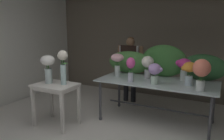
% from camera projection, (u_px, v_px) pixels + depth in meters
% --- Properties ---
extents(ground_plane, '(7.84, 7.84, 0.00)m').
position_uv_depth(ground_plane, '(132.00, 119.00, 4.36)').
color(ground_plane, silver).
extents(wall_back, '(5.96, 0.12, 2.63)m').
position_uv_depth(wall_back, '(160.00, 45.00, 5.66)').
color(wall_back, '#706656').
rests_on(wall_back, ground).
extents(wall_left, '(0.12, 3.68, 2.63)m').
position_uv_depth(wall_left, '(21.00, 46.00, 5.45)').
color(wall_left, silver).
rests_on(wall_left, ground).
extents(display_table_glass, '(2.14, 1.04, 0.81)m').
position_uv_depth(display_table_glass, '(157.00, 86.00, 4.12)').
color(display_table_glass, silver).
rests_on(display_table_glass, ground).
extents(side_table_white, '(0.75, 0.55, 0.78)m').
position_uv_depth(side_table_white, '(56.00, 90.00, 3.99)').
color(side_table_white, silver).
rests_on(side_table_white, ground).
extents(florist, '(0.63, 0.24, 1.55)m').
position_uv_depth(florist, '(130.00, 62.00, 5.22)').
color(florist, '#232328').
rests_on(florist, ground).
extents(foliage_backdrop, '(2.35, 0.28, 0.63)m').
position_uv_depth(foliage_backdrop, '(160.00, 63.00, 4.42)').
color(foliage_backdrop, '#477F3D').
rests_on(foliage_backdrop, display_table_glass).
extents(vase_fuchsia_stock, '(0.16, 0.16, 0.45)m').
position_uv_depth(vase_fuchsia_stock, '(131.00, 67.00, 3.97)').
color(vase_fuchsia_stock, silver).
rests_on(vase_fuchsia_stock, display_table_glass).
extents(vase_sunset_dahlias, '(0.24, 0.21, 0.41)m').
position_uv_depth(vase_sunset_dahlias, '(189.00, 71.00, 3.72)').
color(vase_sunset_dahlias, silver).
rests_on(vase_sunset_dahlias, display_table_glass).
extents(vase_ivory_tulips, '(0.24, 0.24, 0.43)m').
position_uv_depth(vase_ivory_tulips, '(148.00, 64.00, 4.26)').
color(vase_ivory_tulips, silver).
rests_on(vase_ivory_tulips, display_table_glass).
extents(vase_lilac_peonies, '(0.25, 0.22, 0.37)m').
position_uv_depth(vase_lilac_peonies, '(155.00, 71.00, 3.81)').
color(vase_lilac_peonies, silver).
rests_on(vase_lilac_peonies, display_table_glass).
extents(vase_coral_hydrangea, '(0.27, 0.27, 0.50)m').
position_uv_depth(vase_coral_hydrangea, '(202.00, 71.00, 3.39)').
color(vase_coral_hydrangea, silver).
rests_on(vase_coral_hydrangea, display_table_glass).
extents(vase_blush_lilies, '(0.26, 0.25, 0.46)m').
position_uv_depth(vase_blush_lilies, '(117.00, 61.00, 4.37)').
color(vase_blush_lilies, silver).
rests_on(vase_blush_lilies, display_table_glass).
extents(vase_magenta_roses, '(0.28, 0.26, 0.41)m').
position_uv_depth(vase_magenta_roses, '(184.00, 66.00, 4.06)').
color(vase_magenta_roses, silver).
rests_on(vase_magenta_roses, display_table_glass).
extents(vase_white_roses_tall, '(0.26, 0.26, 0.51)m').
position_uv_depth(vase_white_roses_tall, '(48.00, 66.00, 3.98)').
color(vase_white_roses_tall, silver).
rests_on(vase_white_roses_tall, side_table_white).
extents(vase_cream_lisianthus_tall, '(0.19, 0.18, 0.61)m').
position_uv_depth(vase_cream_lisianthus_tall, '(63.00, 65.00, 3.88)').
color(vase_cream_lisianthus_tall, silver).
rests_on(vase_cream_lisianthus_tall, side_table_white).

